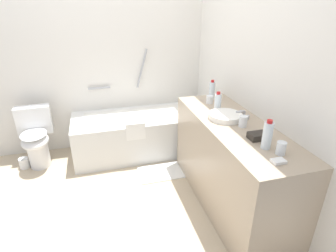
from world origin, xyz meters
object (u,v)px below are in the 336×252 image
(water_bottle_0, at_px, (218,102))
(toilet_paper_roll, at_px, (24,163))
(drinking_glass_0, at_px, (210,99))
(drinking_glass_2, at_px, (281,148))
(bath_mat, at_px, (167,171))
(drinking_glass_1, at_px, (243,121))
(soap_dish, at_px, (278,161))
(sink_basin, at_px, (225,116))
(water_bottle_1, at_px, (267,135))
(amenity_basket, at_px, (258,136))
(toilet, at_px, (36,138))
(bathtub, at_px, (142,132))
(sink_faucet, at_px, (243,114))
(water_bottle_2, at_px, (212,90))

(water_bottle_0, xyz_separation_m, toilet_paper_roll, (-2.03, 0.87, -0.87))
(drinking_glass_0, xyz_separation_m, drinking_glass_2, (0.06, -1.09, 0.01))
(bath_mat, bearing_deg, drinking_glass_0, -14.28)
(water_bottle_0, xyz_separation_m, drinking_glass_2, (0.07, -0.87, -0.04))
(drinking_glass_1, xyz_separation_m, soap_dish, (-0.06, -0.57, -0.04))
(sink_basin, distance_m, soap_dish, 0.76)
(drinking_glass_1, bearing_deg, water_bottle_1, -94.15)
(drinking_glass_2, height_order, amenity_basket, drinking_glass_2)
(drinking_glass_0, bearing_deg, toilet, 159.78)
(sink_basin, distance_m, water_bottle_0, 0.21)
(water_bottle_0, xyz_separation_m, drinking_glass_1, (0.05, -0.39, -0.04))
(water_bottle_1, height_order, toilet_paper_roll, water_bottle_1)
(bathtub, xyz_separation_m, sink_basin, (0.59, -1.09, 0.60))
(water_bottle_1, xyz_separation_m, drinking_glass_1, (0.03, 0.37, -0.06))
(drinking_glass_1, distance_m, drinking_glass_2, 0.48)
(toilet_paper_roll, bearing_deg, soap_dish, -42.07)
(amenity_basket, bearing_deg, water_bottle_1, -99.28)
(drinking_glass_1, bearing_deg, soap_dish, -95.94)
(toilet, xyz_separation_m, bath_mat, (1.44, -0.58, -0.35))
(drinking_glass_2, distance_m, toilet_paper_roll, 2.85)
(sink_basin, relative_size, drinking_glass_2, 3.21)
(water_bottle_1, bearing_deg, sink_basin, 93.93)
(drinking_glass_0, distance_m, soap_dish, 1.18)
(bath_mat, bearing_deg, water_bottle_1, -68.23)
(sink_faucet, distance_m, amenity_basket, 0.44)
(toilet, bearing_deg, sink_basin, 55.78)
(bathtub, height_order, toilet, bathtub)
(drinking_glass_0, xyz_separation_m, bath_mat, (-0.42, 0.11, -0.88))
(amenity_basket, bearing_deg, bath_mat, 115.70)
(bathtub, relative_size, water_bottle_2, 8.05)
(water_bottle_2, distance_m, bath_mat, 1.06)
(drinking_glass_1, height_order, bath_mat, drinking_glass_1)
(sink_faucet, bearing_deg, toilet, 151.27)
(water_bottle_0, bearing_deg, drinking_glass_2, -85.23)
(water_bottle_1, bearing_deg, drinking_glass_2, -65.39)
(water_bottle_1, relative_size, water_bottle_2, 1.04)
(drinking_glass_1, bearing_deg, water_bottle_0, 97.57)
(toilet, xyz_separation_m, sink_faucet, (2.02, -1.11, 0.52))
(sink_faucet, bearing_deg, drinking_glass_0, 109.98)
(sink_basin, relative_size, drinking_glass_0, 3.70)
(toilet, bearing_deg, drinking_glass_0, 66.60)
(drinking_glass_1, bearing_deg, drinking_glass_2, -87.55)
(sink_faucet, distance_m, bath_mat, 1.17)
(bathtub, relative_size, bath_mat, 2.55)
(drinking_glass_0, xyz_separation_m, amenity_basket, (0.03, -0.84, -0.02))
(sink_basin, bearing_deg, sink_faucet, 0.00)
(sink_faucet, xyz_separation_m, soap_dish, (-0.17, -0.76, -0.02))
(amenity_basket, bearing_deg, toilet_paper_roll, 144.29)
(sink_basin, xyz_separation_m, drinking_glass_2, (0.09, -0.67, 0.02))
(amenity_basket, bearing_deg, drinking_glass_1, 88.91)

